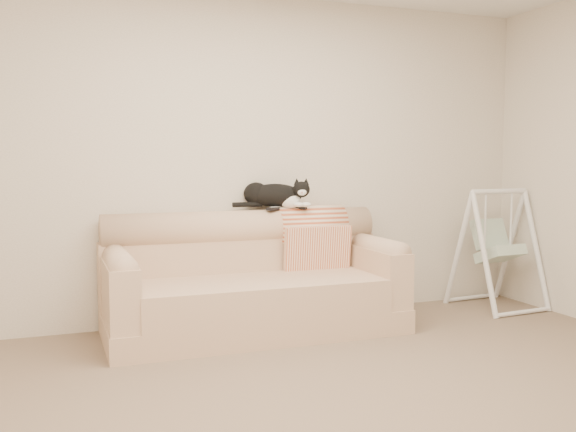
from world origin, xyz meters
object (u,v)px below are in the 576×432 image
object	(u,v)px
sofa	(252,285)
baby_swing	(497,248)
tuxedo_cat	(275,195)
remote_a	(276,208)
remote_b	(296,208)

from	to	relation	value
sofa	baby_swing	xyz separation A→B (m)	(2.24, -0.01, 0.17)
baby_swing	sofa	bearing A→B (deg)	179.83
tuxedo_cat	sofa	bearing A→B (deg)	-136.04
sofa	remote_a	xyz separation A→B (m)	(0.27, 0.22, 0.56)
tuxedo_cat	baby_swing	distance (m)	2.05
remote_a	tuxedo_cat	world-z (taller)	tuxedo_cat
sofa	remote_b	xyz separation A→B (m)	(0.45, 0.22, 0.56)
remote_a	tuxedo_cat	bearing A→B (deg)	79.23
baby_swing	remote_b	bearing A→B (deg)	172.79
sofa	tuxedo_cat	xyz separation A→B (m)	(0.28, 0.27, 0.66)
tuxedo_cat	baby_swing	xyz separation A→B (m)	(1.97, -0.27, -0.49)
remote_b	sofa	bearing A→B (deg)	-153.59
sofa	remote_a	bearing A→B (deg)	39.06
remote_a	baby_swing	world-z (taller)	baby_swing
remote_b	tuxedo_cat	xyz separation A→B (m)	(-0.17, 0.04, 0.11)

